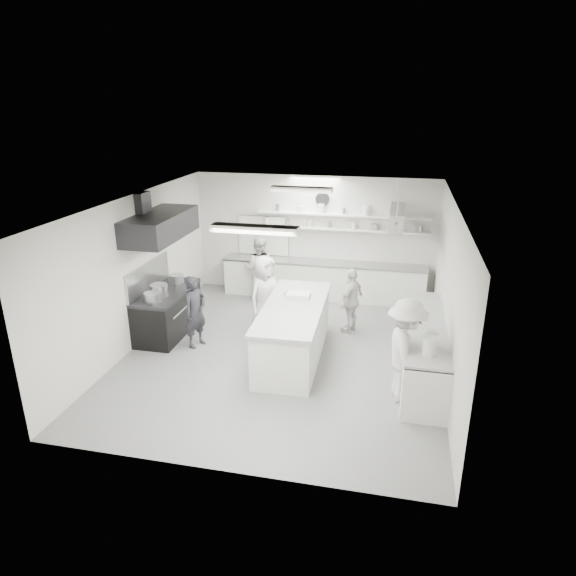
% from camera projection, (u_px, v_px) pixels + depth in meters
% --- Properties ---
extents(floor, '(6.00, 7.00, 0.02)m').
position_uv_depth(floor, '(283.00, 354.00, 10.09)').
color(floor, gray).
rests_on(floor, ground).
extents(ceiling, '(6.00, 7.00, 0.02)m').
position_uv_depth(ceiling, '(282.00, 202.00, 9.05)').
color(ceiling, white).
rests_on(ceiling, wall_back).
extents(wall_back, '(6.00, 0.04, 3.00)m').
position_uv_depth(wall_back, '(314.00, 236.00, 12.78)').
color(wall_back, beige).
rests_on(wall_back, floor).
extents(wall_front, '(6.00, 0.04, 3.00)m').
position_uv_depth(wall_front, '(220.00, 373.00, 6.36)').
color(wall_front, beige).
rests_on(wall_front, floor).
extents(wall_left, '(0.04, 7.00, 3.00)m').
position_uv_depth(wall_left, '(136.00, 271.00, 10.17)').
color(wall_left, beige).
rests_on(wall_left, floor).
extents(wall_right, '(0.04, 7.00, 3.00)m').
position_uv_depth(wall_right, '(449.00, 294.00, 8.97)').
color(wall_right, beige).
rests_on(wall_right, floor).
extents(stove, '(0.80, 1.80, 0.90)m').
position_uv_depth(stove, '(168.00, 313.00, 10.82)').
color(stove, black).
rests_on(stove, floor).
extents(exhaust_hood, '(0.85, 2.00, 0.50)m').
position_uv_depth(exhaust_hood, '(160.00, 226.00, 10.17)').
color(exhaust_hood, black).
rests_on(exhaust_hood, wall_left).
extents(back_counter, '(5.00, 0.60, 0.92)m').
position_uv_depth(back_counter, '(323.00, 280.00, 12.80)').
color(back_counter, silver).
rests_on(back_counter, floor).
extents(shelf_lower, '(4.20, 0.26, 0.04)m').
position_uv_depth(shelf_lower, '(342.00, 229.00, 12.43)').
color(shelf_lower, silver).
rests_on(shelf_lower, wall_back).
extents(shelf_upper, '(4.20, 0.26, 0.04)m').
position_uv_depth(shelf_upper, '(342.00, 215.00, 12.31)').
color(shelf_upper, silver).
rests_on(shelf_upper, wall_back).
extents(pass_through_window, '(1.30, 0.04, 1.00)m').
position_uv_depth(pass_through_window, '(264.00, 236.00, 13.04)').
color(pass_through_window, black).
rests_on(pass_through_window, wall_back).
extents(wall_clock, '(0.32, 0.05, 0.32)m').
position_uv_depth(wall_clock, '(323.00, 199.00, 12.37)').
color(wall_clock, '#EAE9CE').
rests_on(wall_clock, wall_back).
extents(right_counter, '(0.74, 3.30, 0.94)m').
position_uv_depth(right_counter, '(423.00, 350.00, 9.21)').
color(right_counter, silver).
rests_on(right_counter, floor).
extents(pot_rack, '(0.30, 1.60, 0.40)m').
position_uv_depth(pot_rack, '(397.00, 218.00, 11.09)').
color(pot_rack, '#A0A1A2').
rests_on(pot_rack, ceiling).
extents(light_fixture_front, '(1.30, 0.25, 0.10)m').
position_uv_depth(light_fixture_front, '(255.00, 229.00, 7.42)').
color(light_fixture_front, silver).
rests_on(light_fixture_front, ceiling).
extents(light_fixture_rear, '(1.30, 0.25, 0.10)m').
position_uv_depth(light_fixture_rear, '(302.00, 189.00, 10.72)').
color(light_fixture_rear, silver).
rests_on(light_fixture_rear, ceiling).
extents(prep_island, '(1.10, 2.79, 1.02)m').
position_uv_depth(prep_island, '(293.00, 333.00, 9.77)').
color(prep_island, silver).
rests_on(prep_island, floor).
extents(stove_pot, '(0.35, 0.35, 0.30)m').
position_uv_depth(stove_pot, '(159.00, 291.00, 10.35)').
color(stove_pot, '#A0A1A2').
rests_on(stove_pot, stove).
extents(cook_stove, '(0.53, 0.63, 1.48)m').
position_uv_depth(cook_stove, '(195.00, 312.00, 10.17)').
color(cook_stove, '#232329').
rests_on(cook_stove, floor).
extents(cook_back, '(0.81, 0.65, 1.59)m').
position_uv_depth(cook_back, '(259.00, 268.00, 12.62)').
color(cook_back, silver).
rests_on(cook_back, floor).
extents(cook_island_left, '(0.87, 0.99, 1.70)m').
position_uv_depth(cook_island_left, '(265.00, 295.00, 10.76)').
color(cook_island_left, silver).
rests_on(cook_island_left, floor).
extents(cook_island_right, '(0.66, 0.90, 1.42)m').
position_uv_depth(cook_island_right, '(351.00, 300.00, 10.82)').
color(cook_island_right, silver).
rests_on(cook_island_right, floor).
extents(cook_right, '(0.90, 1.26, 1.77)m').
position_uv_depth(cook_right, '(405.00, 351.00, 8.27)').
color(cook_right, silver).
rests_on(cook_right, floor).
extents(bowl_island_a, '(0.34, 0.34, 0.07)m').
position_uv_depth(bowl_island_a, '(291.00, 295.00, 10.14)').
color(bowl_island_a, '#A0A1A2').
rests_on(bowl_island_a, prep_island).
extents(bowl_island_b, '(0.24, 0.24, 0.06)m').
position_uv_depth(bowl_island_b, '(289.00, 301.00, 9.88)').
color(bowl_island_b, silver).
rests_on(bowl_island_b, prep_island).
extents(bowl_right, '(0.26, 0.26, 0.05)m').
position_uv_depth(bowl_right, '(417.00, 312.00, 9.56)').
color(bowl_right, silver).
rests_on(bowl_right, right_counter).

